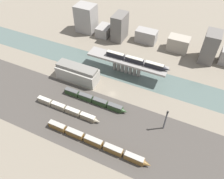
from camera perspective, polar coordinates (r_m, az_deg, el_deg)
name	(u,v)px	position (r m, az deg, el deg)	size (l,w,h in m)	color
ground_plane	(112,94)	(138.88, 0.07, -1.15)	(400.00, 400.00, 0.00)	#756B5B
railbed_yard	(94,122)	(125.27, -4.61, -8.37)	(280.00, 42.00, 0.01)	#423D38
river_water	(126,72)	(154.46, 3.71, 4.51)	(320.00, 21.01, 0.01)	#4C5B56
bridge	(127,63)	(149.17, 3.86, 6.94)	(55.41, 9.97, 10.81)	gray
train_on_bridge	(137,61)	(144.90, 6.43, 7.51)	(44.03, 2.82, 3.49)	black
train_yard_near	(96,142)	(115.53, -4.33, -13.55)	(58.38, 2.96, 4.05)	brown
train_yard_mid	(67,109)	(130.91, -11.61, -5.08)	(42.31, 2.76, 3.48)	gray
train_yard_far	(94,100)	(133.06, -4.63, -2.81)	(42.18, 3.02, 3.91)	#23381E
warehouse_building	(78,73)	(147.29, -8.99, 4.27)	(28.31, 10.78, 11.05)	#9E998E
signal_tower	(165,120)	(119.90, 13.78, -7.76)	(1.00, 0.83, 14.46)	#4C4C51
city_block_far_left	(86,18)	(196.55, -6.77, 17.99)	(16.18, 13.59, 22.90)	gray
city_block_left	(104,31)	(192.24, -2.05, 15.11)	(10.67, 14.27, 8.23)	gray
city_block_center	(120,27)	(184.16, 2.02, 16.04)	(9.39, 15.89, 21.50)	#605B56
city_block_right	(146,36)	(185.10, 8.92, 13.64)	(16.81, 9.44, 10.17)	gray
city_block_far_right	(178,44)	(180.09, 16.91, 11.37)	(16.00, 10.21, 11.18)	gray
city_block_tall	(210,47)	(173.61, 24.19, 10.12)	(10.25, 14.81, 22.62)	#605B56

